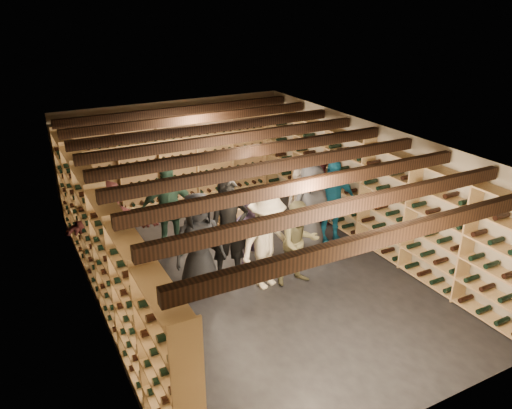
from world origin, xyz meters
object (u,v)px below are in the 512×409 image
Objects in this scene: crate_loose at (227,235)px; person_8 at (321,192)px; person_10 at (168,210)px; person_4 at (331,202)px; person_1 at (229,229)px; person_0 at (199,244)px; crate_stack_right at (257,212)px; person_11 at (254,230)px; person_7 at (299,204)px; person_12 at (311,208)px; person_3 at (267,242)px; person_5 at (113,227)px; person_2 at (299,243)px; crate_stack_left at (231,223)px.

person_8 is (2.07, -0.35, 0.70)m from crate_loose.
person_4 is at bearing -7.91° from person_10.
person_10 is (-0.65, 1.34, -0.02)m from person_1.
person_0 is 1.53m from person_10.
person_1 is at bearing 19.00° from person_0.
crate_stack_right is at bearing 154.87° from person_8.
crate_stack_right is at bearing 26.49° from person_10.
crate_loose is 2.24m from person_4.
person_4 reaches higher than person_11.
crate_loose is at bearing 168.54° from person_7.
person_4 is 0.55m from person_12.
person_1 is 0.72m from person_3.
person_10 is at bearing 139.75° from person_11.
person_0 is 1.01× the size of person_4.
person_3 is 0.70m from person_11.
person_1 is 1.05× the size of person_12.
person_7 is at bearing -73.43° from crate_stack_right.
crate_stack_right is 3.15m from person_0.
person_4 reaches higher than person_5.
crate_stack_right is at bearing 25.81° from person_5.
person_0 is at bearing -149.34° from person_1.
person_0 reaches higher than person_11.
person_11 is at bearing -12.37° from person_5.
person_1 is 1.23m from person_2.
person_11 is (1.19, -1.24, -0.15)m from person_10.
crate_loose is at bearing 95.28° from person_11.
crate_stack_left is at bearing 164.69° from person_4.
person_4 reaches higher than person_8.
crate_stack_right is at bearing 118.67° from person_7.
person_2 is at bearing -102.67° from crate_stack_right.
person_5 is 0.95× the size of person_10.
person_2 is (-0.60, -2.68, 0.59)m from crate_stack_right.
person_3 reaches higher than crate_stack_right.
crate_stack_left is 0.46× the size of person_7.
person_0 reaches higher than crate_loose.
person_4 is at bearing -31.59° from crate_stack_left.
person_4 is (0.80, -1.65, 0.71)m from crate_stack_right.
person_7 is 0.74m from person_8.
crate_stack_right is 0.30× the size of person_10.
person_12 reaches higher than person_3.
crate_stack_right is at bearing 83.28° from person_2.
person_2 is at bearing -16.61° from person_0.
person_0 is 1.70m from person_2.
person_4 is 1.02× the size of person_5.
person_8 reaches higher than person_7.
person_1 is 0.58m from person_11.
person_2 reaches higher than crate_stack_right.
person_10 is at bearing 92.88° from person_0.
person_11 is at bearing -95.26° from crate_stack_left.
person_8 is (2.62, 0.99, -0.14)m from person_1.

